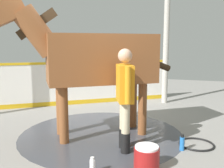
% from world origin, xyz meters
% --- Properties ---
extents(ground_plane, '(16.00, 16.00, 0.02)m').
position_xyz_m(ground_plane, '(0.00, 0.00, -0.01)').
color(ground_plane, gray).
extents(wet_patch, '(3.04, 3.04, 0.00)m').
position_xyz_m(wet_patch, '(-0.13, 0.14, 0.00)').
color(wet_patch, '#42444C').
rests_on(wet_patch, ground).
extents(barrier_wall, '(4.41, 3.11, 1.20)m').
position_xyz_m(barrier_wall, '(1.34, -1.97, 0.56)').
color(barrier_wall, white).
rests_on(barrier_wall, ground).
extents(roof_post_far, '(0.16, 0.16, 3.14)m').
position_xyz_m(roof_post_far, '(-0.97, -2.88, 1.57)').
color(roof_post_far, '#B7B2A8').
rests_on(roof_post_far, ground).
extents(horse, '(2.79, 2.08, 2.49)m').
position_xyz_m(horse, '(-0.03, 0.21, 1.42)').
color(horse, brown).
rests_on(horse, ground).
extents(handler, '(0.39, 0.61, 1.61)m').
position_xyz_m(handler, '(-0.73, 0.73, 0.92)').
color(handler, black).
rests_on(handler, ground).
extents(wash_bucket, '(0.35, 0.35, 0.33)m').
position_xyz_m(wash_bucket, '(-1.18, 1.26, 0.16)').
color(wash_bucket, maroon).
rests_on(wash_bucket, ground).
extents(bottle_shampoo, '(0.07, 0.07, 0.22)m').
position_xyz_m(bottle_shampoo, '(-0.52, 1.58, 0.10)').
color(bottle_shampoo, white).
rests_on(bottle_shampoo, ground).
extents(bottle_spray, '(0.07, 0.07, 0.27)m').
position_xyz_m(bottle_spray, '(-1.61, 0.46, 0.12)').
color(bottle_spray, blue).
rests_on(bottle_spray, ground).
extents(hose_coil, '(0.58, 0.58, 0.03)m').
position_xyz_m(hose_coil, '(-1.83, 0.17, 0.02)').
color(hose_coil, black).
rests_on(hose_coil, ground).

